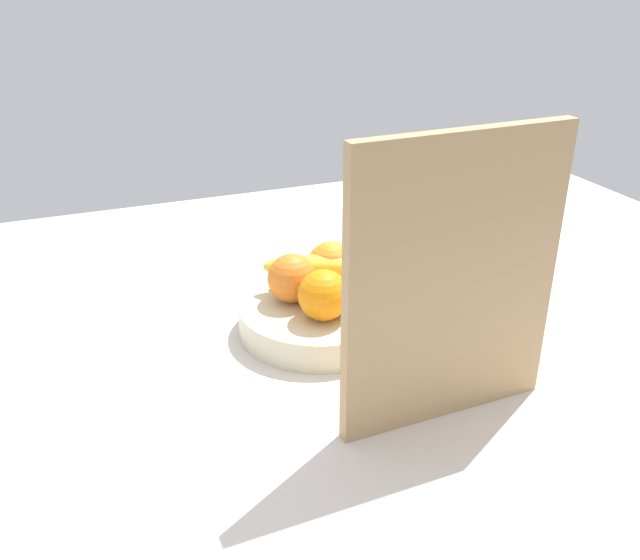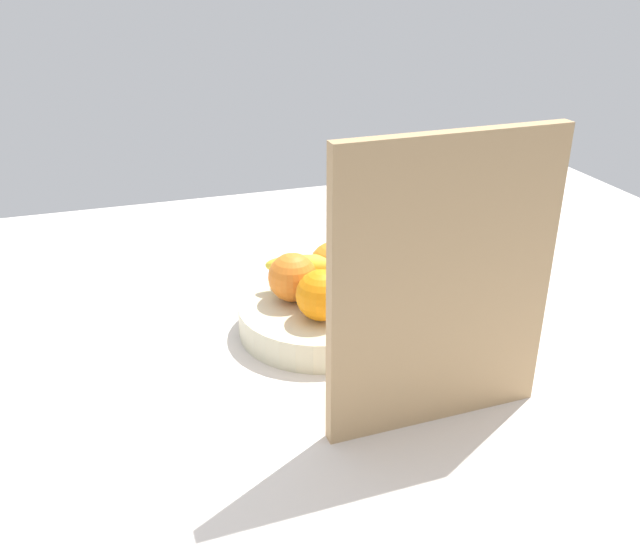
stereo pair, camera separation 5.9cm
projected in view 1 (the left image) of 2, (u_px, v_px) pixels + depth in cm
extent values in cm
cube|color=silver|center=(332.00, 344.00, 104.55)|extent=(180.00, 140.00, 3.00)
cylinder|color=beige|center=(320.00, 317.00, 104.29)|extent=(24.69, 24.69, 4.57)
sphere|color=orange|center=(324.00, 295.00, 97.71)|extent=(7.46, 7.46, 7.46)
sphere|color=orange|center=(365.00, 284.00, 100.87)|extent=(7.46, 7.46, 7.46)
sphere|color=orange|center=(331.00, 265.00, 107.06)|extent=(7.46, 7.46, 7.46)
sphere|color=orange|center=(292.00, 278.00, 102.80)|extent=(7.46, 7.46, 7.46)
ellipsoid|color=yellow|center=(322.00, 285.00, 104.57)|extent=(14.77, 14.92, 4.00)
ellipsoid|color=yellow|center=(318.00, 268.00, 105.04)|extent=(17.13, 10.67, 4.00)
cube|color=tan|center=(454.00, 284.00, 78.97)|extent=(28.04, 2.69, 36.00)
cylinder|color=#AFB1B6|center=(475.00, 249.00, 109.61)|extent=(7.19, 7.19, 18.99)
cylinder|color=white|center=(447.00, 274.00, 121.71)|extent=(6.53, 6.53, 1.55)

